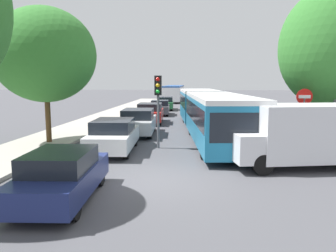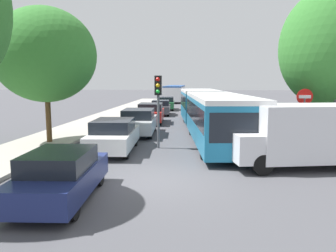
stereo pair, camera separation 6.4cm
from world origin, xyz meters
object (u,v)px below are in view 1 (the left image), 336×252
Objects in this scene: city_bus_rear at (174,92)px; queued_car_graphite at (160,108)px; queued_car_red at (150,113)px; tree_left_mid at (46,57)px; queued_car_silver at (138,122)px; tree_right_near at (325,51)px; white_van at (304,134)px; direction_sign_post at (335,94)px; traffic_light at (158,95)px; articulated_bus at (208,110)px; queued_car_navy at (62,175)px; queued_car_green at (165,103)px; no_entry_sign at (304,110)px; queued_car_white at (114,136)px.

city_bus_rear is 19.58m from queued_car_graphite.
tree_left_mid is at bearing 152.71° from queued_car_red.
tree_left_mid reaches higher than queued_car_silver.
tree_right_near reaches higher than queued_car_red.
white_van is 1.47× the size of direction_sign_post.
city_bus_rear is 2.12× the size of white_van.
tree_left_mid reaches higher than white_van.
traffic_light is at bearing -1.15° from direction_sign_post.
articulated_bus is 12.47m from queued_car_navy.
queued_car_graphite is at bearing 176.87° from queued_car_green.
queued_car_red reaches higher than queued_car_graphite.
white_van is at bearing -16.65° from tree_left_mid.
queued_car_silver is at bearing -4.14° from queued_car_navy.
white_van is 2.86m from no_entry_sign.
tree_right_near is at bearing -79.82° from queued_car_white.
queued_car_white is at bearing 175.37° from queued_car_red.
tree_left_mid is at bearing -27.78° from white_van.
queued_car_green is (0.04, -14.17, -0.68)m from city_bus_rear.
city_bus_rear is 1.50× the size of tree_right_near.
queued_car_red is (0.08, 16.08, 0.07)m from queued_car_navy.
city_bus_rear reaches higher than queued_car_silver.
city_bus_rear reaches higher than queued_car_red.
queued_car_navy is 8.52m from white_van.
articulated_bus reaches higher than queued_car_graphite.
articulated_bus is 8.28m from white_van.
direction_sign_post reaches higher than queued_car_green.
white_van is (7.59, -1.94, 0.50)m from queued_car_white.
no_entry_sign is at bearing -129.88° from tree_right_near.
queued_car_green is 0.78× the size of white_van.
queued_car_white is 10.09m from direction_sign_post.
tree_right_near is (9.52, -7.71, 3.81)m from queued_car_red.
direction_sign_post is at bearing -113.56° from queued_car_silver.
articulated_bus is 6.08m from queued_car_red.
articulated_bus reaches higher than queued_car_white.
no_entry_sign is (8.17, -9.33, 1.12)m from queued_car_red.
queued_car_navy is at bearing -63.21° from tree_left_mid.
city_bus_rear reaches higher than white_van.
queued_car_navy is (-0.10, -41.49, -0.70)m from city_bus_rear.
queued_car_silver is at bearing -115.97° from no_entry_sign.
tree_right_near is (5.36, -3.33, 3.13)m from articulated_bus.
queued_car_navy is at bearing 177.88° from queued_car_white.
city_bus_rear reaches higher than queued_car_green.
queued_car_navy is 0.97× the size of queued_car_green.
tree_right_near is (2.15, 4.29, 3.32)m from white_van.
queued_car_red is at bearing -45.10° from direction_sign_post.
tree_right_near is at bearing -107.28° from queued_car_silver.
queued_car_white is at bearing -84.98° from no_entry_sign.
tree_left_mid reaches higher than queued_car_graphite.
queued_car_white is 4.70m from queued_car_silver.
white_van is at bearing -64.75° from queued_car_navy.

